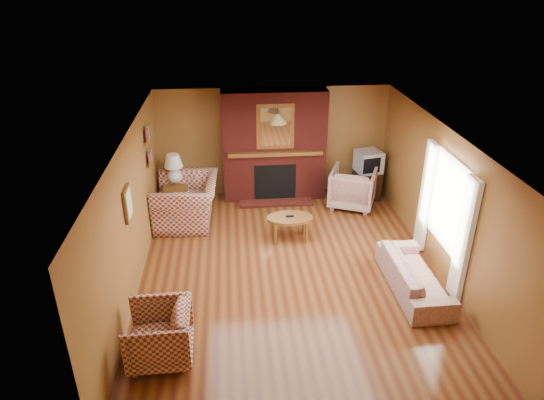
{
  "coord_description": "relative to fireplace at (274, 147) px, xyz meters",
  "views": [
    {
      "loc": [
        -0.92,
        -6.82,
        4.71
      ],
      "look_at": [
        -0.26,
        0.6,
        1.07
      ],
      "focal_mm": 32.0,
      "sensor_mm": 36.0,
      "label": 1
    }
  ],
  "objects": [
    {
      "name": "floor",
      "position": [
        0.0,
        -2.98,
        -1.18
      ],
      "size": [
        6.5,
        6.5,
        0.0
      ],
      "primitive_type": "plane",
      "color": "#4C2010",
      "rests_on": "ground"
    },
    {
      "name": "pendant_light",
      "position": [
        0.0,
        -0.68,
        0.82
      ],
      "size": [
        0.36,
        0.36,
        0.48
      ],
      "color": "black",
      "rests_on": "ceiling"
    },
    {
      "name": "botanical_print",
      "position": [
        -2.47,
        -3.28,
        0.37
      ],
      "size": [
        0.05,
        0.4,
        0.5
      ],
      "color": "brown",
      "rests_on": "wall_left"
    },
    {
      "name": "wall_back",
      "position": [
        0.0,
        0.27,
        0.02
      ],
      "size": [
        6.5,
        0.0,
        6.5
      ],
      "primitive_type": "plane",
      "rotation": [
        1.57,
        0.0,
        0.0
      ],
      "color": "olive",
      "rests_on": "floor"
    },
    {
      "name": "coffee_table",
      "position": [
        0.11,
        -1.91,
        -0.76
      ],
      "size": [
        0.87,
        0.54,
        0.5
      ],
      "color": "brown",
      "rests_on": "floor"
    },
    {
      "name": "wall_front",
      "position": [
        0.0,
        -6.23,
        0.02
      ],
      "size": [
        6.5,
        0.0,
        6.5
      ],
      "primitive_type": "plane",
      "rotation": [
        -1.57,
        0.0,
        0.0
      ],
      "color": "olive",
      "rests_on": "floor"
    },
    {
      "name": "side_table",
      "position": [
        -2.1,
        -0.53,
        -0.86
      ],
      "size": [
        0.53,
        0.53,
        0.65
      ],
      "primitive_type": "cube",
      "rotation": [
        0.0,
        0.0,
        0.09
      ],
      "color": "brown",
      "rests_on": "floor"
    },
    {
      "name": "fireplace",
      "position": [
        0.0,
        0.0,
        0.0
      ],
      "size": [
        2.2,
        0.82,
        2.4
      ],
      "color": "#581813",
      "rests_on": "floor"
    },
    {
      "name": "floral_armchair",
      "position": [
        1.63,
        -0.61,
        -0.76
      ],
      "size": [
        1.19,
        1.21,
        0.85
      ],
      "primitive_type": "imported",
      "rotation": [
        0.0,
        0.0,
        2.74
      ],
      "color": "#B9B08F",
      "rests_on": "floor"
    },
    {
      "name": "bookshelf",
      "position": [
        -2.44,
        -1.08,
        0.48
      ],
      "size": [
        0.09,
        0.55,
        0.71
      ],
      "color": "brown",
      "rests_on": "wall_left"
    },
    {
      "name": "tv_stand",
      "position": [
        2.05,
        -0.18,
        -0.88
      ],
      "size": [
        0.57,
        0.53,
        0.61
      ],
      "primitive_type": "cube",
      "rotation": [
        0.0,
        0.0,
        -0.03
      ],
      "color": "black",
      "rests_on": "floor"
    },
    {
      "name": "window_right",
      "position": [
        2.45,
        -3.18,
        -0.06
      ],
      "size": [
        0.1,
        1.85,
        2.0
      ],
      "color": "beige",
      "rests_on": "wall_right"
    },
    {
      "name": "floral_sofa",
      "position": [
        1.9,
        -3.65,
        -0.92
      ],
      "size": [
        0.73,
        1.82,
        0.53
      ],
      "primitive_type": "imported",
      "rotation": [
        0.0,
        0.0,
        1.58
      ],
      "color": "#B9B08F",
      "rests_on": "floor"
    },
    {
      "name": "ceiling",
      "position": [
        0.0,
        -2.98,
        1.22
      ],
      "size": [
        6.5,
        6.5,
        0.0
      ],
      "primitive_type": "plane",
      "rotation": [
        3.14,
        0.0,
        0.0
      ],
      "color": "silver",
      "rests_on": "wall_back"
    },
    {
      "name": "wall_left",
      "position": [
        -2.5,
        -2.98,
        0.02
      ],
      "size": [
        0.0,
        6.5,
        6.5
      ],
      "primitive_type": "plane",
      "rotation": [
        1.57,
        0.0,
        1.57
      ],
      "color": "olive",
      "rests_on": "floor"
    },
    {
      "name": "table_lamp",
      "position": [
        -2.1,
        -0.53,
        -0.18
      ],
      "size": [
        0.38,
        0.38,
        0.62
      ],
      "color": "silver",
      "rests_on": "side_table"
    },
    {
      "name": "crt_tv",
      "position": [
        2.05,
        -0.19,
        -0.34
      ],
      "size": [
        0.6,
        0.6,
        0.47
      ],
      "color": "#A2A5AA",
      "rests_on": "tv_stand"
    },
    {
      "name": "plaid_loveseat",
      "position": [
        -1.85,
        -1.02,
        -0.73
      ],
      "size": [
        1.27,
        1.44,
        0.91
      ],
      "primitive_type": "imported",
      "rotation": [
        0.0,
        0.0,
        -1.61
      ],
      "color": "maroon",
      "rests_on": "floor"
    },
    {
      "name": "plaid_armchair",
      "position": [
        -1.95,
        -4.81,
        -0.8
      ],
      "size": [
        0.86,
        0.84,
        0.77
      ],
      "primitive_type": "imported",
      "rotation": [
        0.0,
        0.0,
        -1.55
      ],
      "color": "maroon",
      "rests_on": "floor"
    },
    {
      "name": "wall_right",
      "position": [
        2.5,
        -2.98,
        0.02
      ],
      "size": [
        0.0,
        6.5,
        6.5
      ],
      "primitive_type": "plane",
      "rotation": [
        1.57,
        0.0,
        -1.57
      ],
      "color": "olive",
      "rests_on": "floor"
    }
  ]
}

